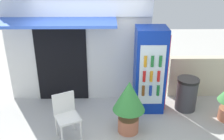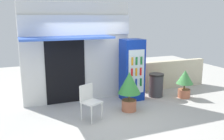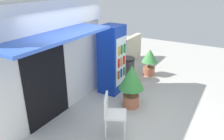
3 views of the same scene
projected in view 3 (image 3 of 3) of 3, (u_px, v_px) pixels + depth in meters
name	position (u px, v px, depth m)	size (l,w,h in m)	color
ground	(117.00, 122.00, 5.10)	(16.00, 16.00, 0.00)	beige
storefront_building	(52.00, 50.00, 4.97)	(3.40, 1.19, 3.09)	silver
drink_cooler	(112.00, 60.00, 6.24)	(0.69, 0.63, 1.96)	#0C2D9E
plastic_chair	(112.00, 112.00, 4.52)	(0.58, 0.58, 0.92)	silver
potted_plant_near_shop	(131.00, 82.00, 5.51)	(0.64, 0.64, 1.13)	#BC6B4C
potted_plant_curbside	(150.00, 60.00, 7.51)	(0.55, 0.55, 0.93)	#BC6B4C
trash_bin	(127.00, 69.00, 7.14)	(0.50, 0.50, 0.78)	#38383D
stone_boundary_wall	(124.00, 53.00, 8.30)	(2.78, 0.21, 1.03)	beige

